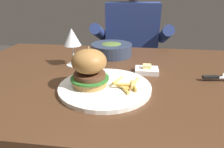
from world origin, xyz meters
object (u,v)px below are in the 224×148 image
Objects in this scene: wine_glass at (72,38)px; soup_bowl at (112,49)px; main_plate at (105,87)px; burger_sandwich at (89,68)px; butter_dish at (147,70)px; diner_person at (131,61)px.

wine_glass reaches higher than soup_bowl.
main_plate is 0.09m from burger_sandwich.
main_plate is 0.22m from butter_dish.
wine_glass is at bearing 171.57° from butter_dish.
main_plate is at bearing -93.97° from diner_person.
butter_dish is at bearing 41.00° from burger_sandwich.
butter_dish is 0.70m from diner_person.
burger_sandwich is at bearing -59.81° from wine_glass.
burger_sandwich reaches higher than soup_bowl.
burger_sandwich is at bearing -97.38° from diner_person.
main_plate is 0.39m from soup_bowl.
butter_dish is (0.32, -0.05, -0.11)m from wine_glass.
burger_sandwich is at bearing -139.00° from butter_dish.
soup_bowl is (0.15, 0.17, -0.09)m from wine_glass.
wine_glass reaches higher than burger_sandwich.
butter_dish is at bearing -8.43° from wine_glass.
main_plate is 3.37× the size of butter_dish.
wine_glass is at bearing 129.68° from main_plate.
diner_person is at bearing 82.62° from burger_sandwich.
diner_person reaches higher than burger_sandwich.
soup_bowl is (-0.03, 0.39, 0.03)m from main_plate.
butter_dish is 0.28m from soup_bowl.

